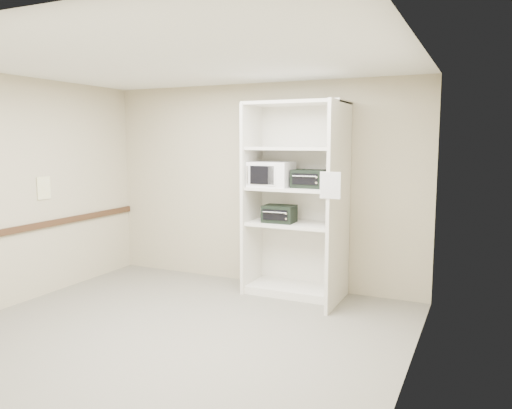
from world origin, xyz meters
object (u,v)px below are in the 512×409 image
at_px(shelving_unit, 299,206).
at_px(microwave, 271,174).
at_px(toaster_oven_upper, 309,179).
at_px(toaster_oven_lower, 279,214).

relative_size(shelving_unit, microwave, 4.65).
bearing_deg(shelving_unit, toaster_oven_upper, -5.60).
height_order(shelving_unit, toaster_oven_upper, shelving_unit).
distance_m(shelving_unit, toaster_oven_lower, 0.27).
distance_m(toaster_oven_upper, toaster_oven_lower, 0.59).
xyz_separation_m(shelving_unit, microwave, (-0.35, -0.06, 0.40)).
xyz_separation_m(microwave, toaster_oven_lower, (0.11, 0.01, -0.50)).
distance_m(shelving_unit, microwave, 0.53).
height_order(shelving_unit, toaster_oven_lower, shelving_unit).
bearing_deg(shelving_unit, toaster_oven_lower, -167.85).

